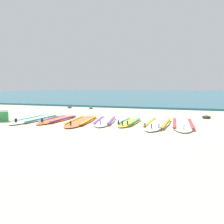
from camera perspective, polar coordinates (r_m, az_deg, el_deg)
ground_plane at (r=6.65m, az=-2.97°, el=-3.13°), size 80.00×80.00×0.00m
sea at (r=41.28m, az=14.65°, el=4.73°), size 80.00×60.00×0.10m
surfboard_0 at (r=7.91m, az=-18.64°, el=-1.67°), size 0.63×2.45×0.18m
surfboard_1 at (r=7.63m, az=-13.47°, el=-1.79°), size 0.59×2.24×0.18m
surfboard_2 at (r=7.16m, az=-7.66°, el=-2.20°), size 1.01×2.66×0.18m
surfboard_3 at (r=7.07m, az=-1.71°, el=-2.25°), size 0.96×2.33×0.18m
surfboard_4 at (r=6.84m, az=4.47°, el=-2.55°), size 0.54×1.92×0.18m
surfboard_5 at (r=6.72m, az=11.57°, el=-2.83°), size 0.77×2.62×0.18m
surfboard_6 at (r=6.77m, az=17.49°, el=-2.93°), size 0.72×2.54×0.18m
cooler_box at (r=8.00m, az=-26.42°, el=-0.79°), size 0.55×0.53×0.38m
seaweed_clump_near_shoreline at (r=8.50m, az=22.85°, el=-1.18°), size 0.30×0.24×0.11m
seaweed_clump_mid_sand at (r=11.83m, az=-10.71°, el=1.16°), size 0.25×0.20×0.09m
seaweed_clump_by_the_boards at (r=11.30m, az=-5.39°, el=0.98°), size 0.22×0.18×0.08m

